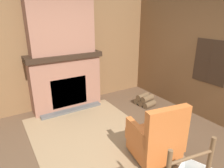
# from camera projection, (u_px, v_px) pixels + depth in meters

# --- Properties ---
(ground_plane) EXTENTS (14.00, 14.00, 0.00)m
(ground_plane) POSITION_uv_depth(u_px,v_px,m) (114.00, 157.00, 3.18)
(ground_plane) COLOR brown
(wood_panel_wall_left) EXTENTS (0.06, 5.25, 2.63)m
(wood_panel_wall_left) POSITION_uv_depth(u_px,v_px,m) (60.00, 51.00, 4.61)
(wood_panel_wall_left) COLOR brown
(wood_panel_wall_left) RESTS_ON ground
(wood_panel_wall_back) EXTENTS (5.25, 0.09, 2.63)m
(wood_panel_wall_back) POSITION_uv_depth(u_px,v_px,m) (216.00, 59.00, 3.90)
(wood_panel_wall_back) COLOR brown
(wood_panel_wall_back) RESTS_ON ground
(fireplace_hearth) EXTENTS (0.64, 1.68, 1.31)m
(fireplace_hearth) POSITION_uv_depth(u_px,v_px,m) (66.00, 82.00, 4.63)
(fireplace_hearth) COLOR #93604C
(fireplace_hearth) RESTS_ON ground
(chimney_breast) EXTENTS (0.38, 1.39, 1.30)m
(chimney_breast) POSITION_uv_depth(u_px,v_px,m) (61.00, 23.00, 4.20)
(chimney_breast) COLOR #93604C
(chimney_breast) RESTS_ON fireplace_hearth
(area_rug) EXTENTS (3.53, 2.02, 0.01)m
(area_rug) POSITION_uv_depth(u_px,v_px,m) (104.00, 150.00, 3.33)
(area_rug) COLOR #997A56
(area_rug) RESTS_ON ground
(armchair) EXTENTS (0.77, 0.77, 0.99)m
(armchair) POSITION_uv_depth(u_px,v_px,m) (156.00, 140.00, 3.02)
(armchair) COLOR #C6662D
(armchair) RESTS_ON ground
(firewood_stack) EXTENTS (0.49, 0.39, 0.28)m
(firewood_stack) POSITION_uv_depth(u_px,v_px,m) (145.00, 100.00, 4.91)
(firewood_stack) COLOR brown
(firewood_stack) RESTS_ON ground
(oil_lamp_vase) EXTENTS (0.11, 0.11, 0.28)m
(oil_lamp_vase) POSITION_uv_depth(u_px,v_px,m) (40.00, 51.00, 4.18)
(oil_lamp_vase) COLOR #99B29E
(oil_lamp_vase) RESTS_ON fireplace_hearth
(storage_case) EXTENTS (0.16, 0.23, 0.16)m
(storage_case) POSITION_uv_depth(u_px,v_px,m) (68.00, 49.00, 4.49)
(storage_case) COLOR brown
(storage_case) RESTS_ON fireplace_hearth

